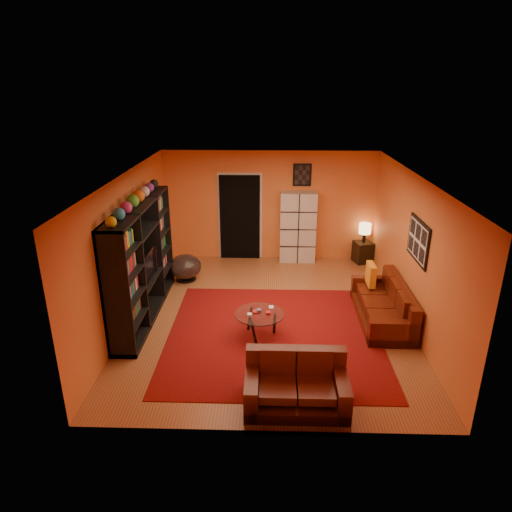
{
  "coord_description": "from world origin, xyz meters",
  "views": [
    {
      "loc": [
        -0.0,
        -7.52,
        4.08
      ],
      "look_at": [
        -0.23,
        0.1,
        1.14
      ],
      "focal_mm": 32.0,
      "sensor_mm": 36.0,
      "label": 1
    }
  ],
  "objects_px": {
    "entertainment_unit": "(142,262)",
    "bowl_chair": "(185,267)",
    "coffee_table": "(259,316)",
    "sofa": "(386,305)",
    "side_table": "(363,252)",
    "table_lamp": "(365,229)",
    "storage_cabinet": "(298,227)",
    "tv": "(145,266)",
    "loveseat": "(296,383)"
  },
  "relations": [
    {
      "from": "tv",
      "to": "storage_cabinet",
      "type": "bearing_deg",
      "value": -45.92
    },
    {
      "from": "storage_cabinet",
      "to": "table_lamp",
      "type": "distance_m",
      "value": 1.57
    },
    {
      "from": "entertainment_unit",
      "to": "sofa",
      "type": "height_order",
      "value": "entertainment_unit"
    },
    {
      "from": "sofa",
      "to": "table_lamp",
      "type": "xyz_separation_m",
      "value": [
        0.12,
        2.85,
        0.54
      ]
    },
    {
      "from": "table_lamp",
      "to": "coffee_table",
      "type": "bearing_deg",
      "value": -124.57
    },
    {
      "from": "entertainment_unit",
      "to": "storage_cabinet",
      "type": "bearing_deg",
      "value": 43.43
    },
    {
      "from": "entertainment_unit",
      "to": "side_table",
      "type": "height_order",
      "value": "entertainment_unit"
    },
    {
      "from": "tv",
      "to": "sofa",
      "type": "bearing_deg",
      "value": -91.13
    },
    {
      "from": "loveseat",
      "to": "storage_cabinet",
      "type": "height_order",
      "value": "storage_cabinet"
    },
    {
      "from": "side_table",
      "to": "bowl_chair",
      "type": "bearing_deg",
      "value": -163.78
    },
    {
      "from": "entertainment_unit",
      "to": "coffee_table",
      "type": "bearing_deg",
      "value": -18.87
    },
    {
      "from": "coffee_table",
      "to": "storage_cabinet",
      "type": "bearing_deg",
      "value": 76.77
    },
    {
      "from": "entertainment_unit",
      "to": "bowl_chair",
      "type": "xyz_separation_m",
      "value": [
        0.47,
        1.57,
        -0.75
      ]
    },
    {
      "from": "coffee_table",
      "to": "tv",
      "type": "bearing_deg",
      "value": 161.09
    },
    {
      "from": "tv",
      "to": "side_table",
      "type": "bearing_deg",
      "value": -58.28
    },
    {
      "from": "table_lamp",
      "to": "entertainment_unit",
      "type": "bearing_deg",
      "value": -148.71
    },
    {
      "from": "entertainment_unit",
      "to": "bowl_chair",
      "type": "bearing_deg",
      "value": 73.49
    },
    {
      "from": "coffee_table",
      "to": "side_table",
      "type": "distance_m",
      "value": 4.23
    },
    {
      "from": "tv",
      "to": "storage_cabinet",
      "type": "distance_m",
      "value": 4.05
    },
    {
      "from": "coffee_table",
      "to": "table_lamp",
      "type": "height_order",
      "value": "table_lamp"
    },
    {
      "from": "tv",
      "to": "loveseat",
      "type": "distance_m",
      "value": 3.62
    },
    {
      "from": "entertainment_unit",
      "to": "coffee_table",
      "type": "height_order",
      "value": "entertainment_unit"
    },
    {
      "from": "tv",
      "to": "table_lamp",
      "type": "distance_m",
      "value": 5.26
    },
    {
      "from": "loveseat",
      "to": "coffee_table",
      "type": "xyz_separation_m",
      "value": [
        -0.53,
        1.69,
        0.09
      ]
    },
    {
      "from": "loveseat",
      "to": "table_lamp",
      "type": "relative_size",
      "value": 2.96
    },
    {
      "from": "coffee_table",
      "to": "side_table",
      "type": "xyz_separation_m",
      "value": [
        2.4,
        3.48,
        -0.13
      ]
    },
    {
      "from": "storage_cabinet",
      "to": "bowl_chair",
      "type": "bearing_deg",
      "value": -152.42
    },
    {
      "from": "coffee_table",
      "to": "side_table",
      "type": "bearing_deg",
      "value": 55.43
    },
    {
      "from": "entertainment_unit",
      "to": "coffee_table",
      "type": "relative_size",
      "value": 3.55
    },
    {
      "from": "sofa",
      "to": "entertainment_unit",
      "type": "bearing_deg",
      "value": 179.32
    },
    {
      "from": "sofa",
      "to": "coffee_table",
      "type": "distance_m",
      "value": 2.36
    },
    {
      "from": "bowl_chair",
      "to": "loveseat",
      "type": "bearing_deg",
      "value": -61.2
    },
    {
      "from": "sofa",
      "to": "side_table",
      "type": "height_order",
      "value": "sofa"
    },
    {
      "from": "entertainment_unit",
      "to": "coffee_table",
      "type": "distance_m",
      "value": 2.35
    },
    {
      "from": "side_table",
      "to": "table_lamp",
      "type": "bearing_deg",
      "value": 180.0
    },
    {
      "from": "bowl_chair",
      "to": "side_table",
      "type": "distance_m",
      "value": 4.23
    },
    {
      "from": "sofa",
      "to": "table_lamp",
      "type": "height_order",
      "value": "table_lamp"
    },
    {
      "from": "side_table",
      "to": "table_lamp",
      "type": "distance_m",
      "value": 0.57
    },
    {
      "from": "bowl_chair",
      "to": "table_lamp",
      "type": "xyz_separation_m",
      "value": [
        4.06,
        1.18,
        0.52
      ]
    },
    {
      "from": "loveseat",
      "to": "coffee_table",
      "type": "height_order",
      "value": "loveseat"
    },
    {
      "from": "tv",
      "to": "side_table",
      "type": "relative_size",
      "value": 1.78
    },
    {
      "from": "sofa",
      "to": "storage_cabinet",
      "type": "relative_size",
      "value": 1.17
    },
    {
      "from": "sofa",
      "to": "bowl_chair",
      "type": "height_order",
      "value": "sofa"
    },
    {
      "from": "bowl_chair",
      "to": "entertainment_unit",
      "type": "bearing_deg",
      "value": -106.51
    },
    {
      "from": "entertainment_unit",
      "to": "loveseat",
      "type": "xyz_separation_m",
      "value": [
        2.66,
        -2.42,
        -0.76
      ]
    },
    {
      "from": "sofa",
      "to": "table_lamp",
      "type": "bearing_deg",
      "value": 88.27
    },
    {
      "from": "bowl_chair",
      "to": "side_table",
      "type": "height_order",
      "value": "bowl_chair"
    },
    {
      "from": "sofa",
      "to": "table_lamp",
      "type": "relative_size",
      "value": 4.28
    },
    {
      "from": "tv",
      "to": "bowl_chair",
      "type": "relative_size",
      "value": 1.28
    },
    {
      "from": "coffee_table",
      "to": "table_lamp",
      "type": "bearing_deg",
      "value": 55.43
    }
  ]
}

